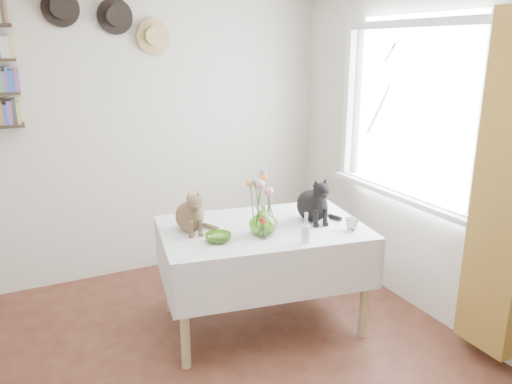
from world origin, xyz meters
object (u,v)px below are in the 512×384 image
tabby_cat (189,209)px  flower_vase (263,220)px  black_cat (312,197)px  dining_table (262,251)px

tabby_cat → flower_vase: 0.51m
black_cat → flower_vase: size_ratio=1.73×
flower_vase → dining_table: bearing=64.2°
black_cat → flower_vase: 0.47m
tabby_cat → flower_vase: bearing=-33.3°
flower_vase → tabby_cat: bearing=145.2°
tabby_cat → flower_vase: tabby_cat is taller
tabby_cat → flower_vase: size_ratio=1.58×
dining_table → black_cat: size_ratio=4.47×
tabby_cat → black_cat: black_cat is taller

